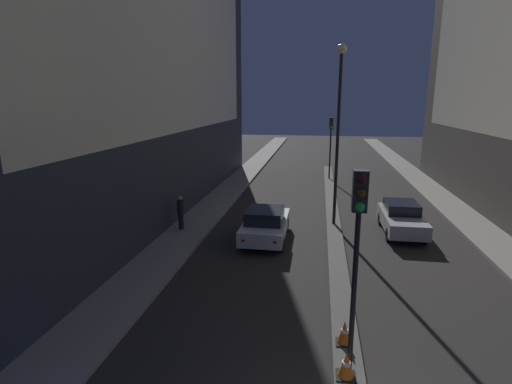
% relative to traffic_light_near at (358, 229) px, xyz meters
% --- Properties ---
extents(median_strip, '(0.73, 31.29, 0.15)m').
position_rel_traffic_light_near_xyz_m(median_strip, '(0.00, 13.91, -3.61)').
color(median_strip, '#56544F').
rests_on(median_strip, ground).
extents(traffic_light_near, '(0.32, 0.42, 4.83)m').
position_rel_traffic_light_near_xyz_m(traffic_light_near, '(0.00, 0.00, 0.00)').
color(traffic_light_near, black).
rests_on(traffic_light_near, median_strip).
extents(traffic_light_mid, '(0.32, 0.42, 4.83)m').
position_rel_traffic_light_near_xyz_m(traffic_light_mid, '(0.00, 23.69, 0.00)').
color(traffic_light_mid, black).
rests_on(traffic_light_mid, median_strip).
extents(street_lamp, '(0.48, 0.48, 8.79)m').
position_rel_traffic_light_near_xyz_m(street_lamp, '(0.00, 11.62, 2.14)').
color(street_lamp, black).
rests_on(street_lamp, median_strip).
extents(traffic_cone_near, '(0.46, 0.46, 0.60)m').
position_rel_traffic_light_near_xyz_m(traffic_cone_near, '(-0.09, -0.18, -3.24)').
color(traffic_cone_near, black).
rests_on(traffic_cone_near, median_strip).
extents(traffic_cone_far, '(0.43, 0.43, 0.64)m').
position_rel_traffic_light_near_xyz_m(traffic_cone_far, '(-0.06, 1.13, -3.22)').
color(traffic_cone_far, black).
rests_on(traffic_cone_far, median_strip).
extents(car_left_lane, '(1.91, 4.28, 1.56)m').
position_rel_traffic_light_near_xyz_m(car_left_lane, '(-3.21, 9.01, -2.90)').
color(car_left_lane, silver).
rests_on(car_left_lane, ground).
extents(car_right_lane, '(1.78, 4.15, 1.50)m').
position_rel_traffic_light_near_xyz_m(car_right_lane, '(3.21, 11.05, -2.92)').
color(car_right_lane, '#B2B2B7').
rests_on(car_right_lane, ground).
extents(pedestrian_on_left_sidewalk, '(0.34, 0.34, 1.68)m').
position_rel_traffic_light_near_xyz_m(pedestrian_on_left_sidewalk, '(-7.46, 9.49, -2.63)').
color(pedestrian_on_left_sidewalk, black).
rests_on(pedestrian_on_left_sidewalk, sidewalk_left).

